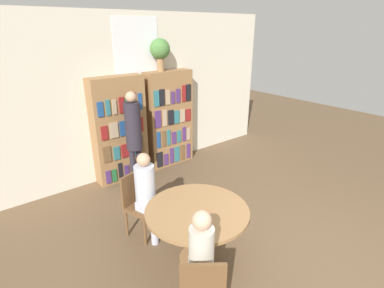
% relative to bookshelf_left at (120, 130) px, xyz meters
% --- Properties ---
extents(ground_plane, '(16.00, 16.00, 0.00)m').
position_rel_bookshelf_left_xyz_m(ground_plane, '(0.55, -3.64, -0.96)').
color(ground_plane, brown).
extents(wall_back, '(6.40, 0.07, 3.00)m').
position_rel_bookshelf_left_xyz_m(wall_back, '(0.55, 0.19, 0.54)').
color(wall_back, beige).
rests_on(wall_back, ground_plane).
extents(bookshelf_left, '(0.98, 0.34, 1.94)m').
position_rel_bookshelf_left_xyz_m(bookshelf_left, '(0.00, 0.00, 0.00)').
color(bookshelf_left, olive).
rests_on(bookshelf_left, ground_plane).
extents(bookshelf_right, '(0.98, 0.34, 1.94)m').
position_rel_bookshelf_left_xyz_m(bookshelf_right, '(1.10, -0.00, 0.00)').
color(bookshelf_right, olive).
rests_on(bookshelf_right, ground_plane).
extents(flower_vase, '(0.37, 0.37, 0.59)m').
position_rel_bookshelf_left_xyz_m(flower_vase, '(0.95, 0.00, 1.36)').
color(flower_vase, '#997047').
rests_on(flower_vase, bookshelf_right).
extents(reading_table, '(1.23, 1.23, 0.73)m').
position_rel_bookshelf_left_xyz_m(reading_table, '(-0.29, -2.59, -0.35)').
color(reading_table, olive).
rests_on(reading_table, ground_plane).
extents(chair_left_side, '(0.50, 0.50, 0.90)m').
position_rel_bookshelf_left_xyz_m(chair_left_side, '(-0.57, -1.67, -0.46)').
color(chair_left_side, brown).
rests_on(chair_left_side, ground_plane).
extents(seated_reader_left, '(0.35, 0.40, 1.25)m').
position_rel_bookshelf_left_xyz_m(seated_reader_left, '(-0.52, -1.85, -0.25)').
color(seated_reader_left, '#B2B7C6').
rests_on(seated_reader_left, ground_plane).
extents(seated_reader_right, '(0.38, 0.40, 1.25)m').
position_rel_bookshelf_left_xyz_m(seated_reader_right, '(-0.75, -3.20, -0.26)').
color(seated_reader_right, beige).
rests_on(seated_reader_right, ground_plane).
extents(librarian_standing, '(0.27, 0.54, 1.75)m').
position_rel_bookshelf_left_xyz_m(librarian_standing, '(0.02, -0.50, 0.10)').
color(librarian_standing, '#28232D').
rests_on(librarian_standing, ground_plane).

